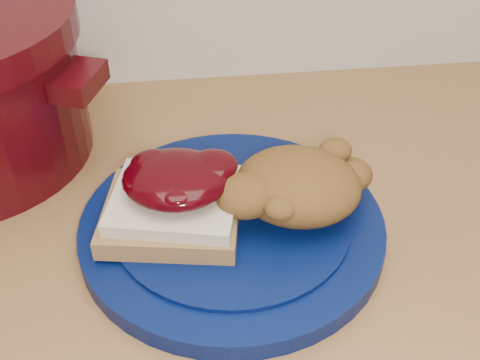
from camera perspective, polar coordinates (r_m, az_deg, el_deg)
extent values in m
cylinder|color=#041041|center=(0.57, -0.75, -4.48)|extent=(0.35, 0.35, 0.02)
cube|color=olive|center=(0.56, -6.47, -3.21)|extent=(0.14, 0.13, 0.02)
cube|color=beige|center=(0.55, -6.21, -1.85)|extent=(0.13, 0.12, 0.01)
ellipsoid|color=black|center=(0.54, -6.14, 0.12)|extent=(0.12, 0.11, 0.03)
ellipsoid|color=brown|center=(0.55, 5.51, -0.52)|extent=(0.14, 0.13, 0.06)
cube|color=#330509|center=(0.62, -15.02, 9.04)|extent=(0.06, 0.07, 0.02)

